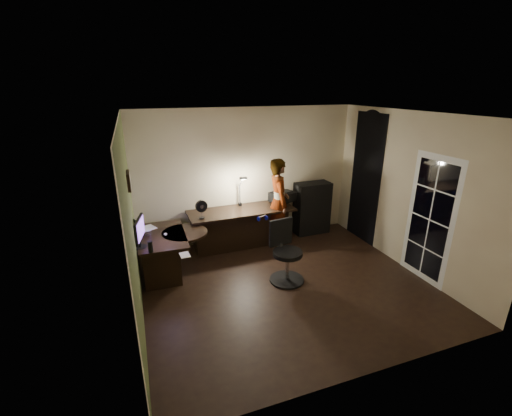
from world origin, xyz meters
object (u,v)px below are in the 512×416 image
object	(u,v)px
cabinet	(312,208)
office_chair	(288,253)
desk_left	(163,254)
person	(279,202)
monitor	(139,237)
desk_right	(242,228)

from	to	relation	value
cabinet	office_chair	world-z (taller)	cabinet
desk_left	person	bearing A→B (deg)	12.12
cabinet	monitor	xyz separation A→B (m)	(-3.59, -1.07, 0.32)
monitor	desk_left	bearing A→B (deg)	57.44
desk_right	person	xyz separation A→B (m)	(0.74, -0.11, 0.49)
desk_right	monitor	distance (m)	2.19
desk_left	office_chair	bearing A→B (deg)	-25.37
monitor	office_chair	world-z (taller)	monitor
desk_right	monitor	xyz separation A→B (m)	(-1.93, -0.91, 0.49)
desk_left	cabinet	xyz separation A→B (m)	(3.24, 0.72, 0.20)
monitor	person	distance (m)	2.79
desk_left	person	size ratio (longest dim) A/B	0.71
person	cabinet	bearing A→B (deg)	-65.80
desk_left	person	world-z (taller)	person
desk_left	office_chair	world-z (taller)	office_chair
monitor	person	xyz separation A→B (m)	(2.67, 0.80, 0.00)
cabinet	monitor	world-z (taller)	cabinet
monitor	desk_right	bearing A→B (deg)	38.20
person	monitor	bearing A→B (deg)	114.28
cabinet	office_chair	xyz separation A→B (m)	(-1.35, -1.66, -0.05)
desk_right	monitor	world-z (taller)	monitor
monitor	person	world-z (taller)	person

